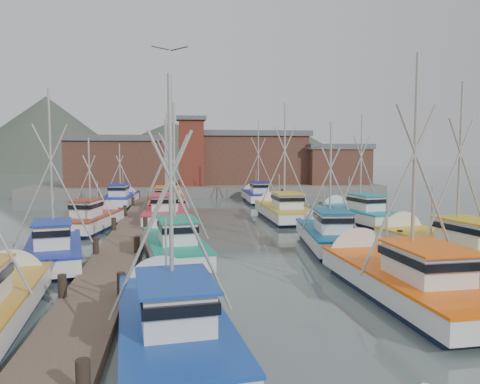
{
  "coord_description": "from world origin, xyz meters",
  "views": [
    {
      "loc": [
        -4.08,
        -25.61,
        5.47
      ],
      "look_at": [
        0.47,
        6.88,
        2.6
      ],
      "focal_mm": 35.0,
      "sensor_mm": 36.0,
      "label": 1
    }
  ],
  "objects": [
    {
      "name": "boat_10",
      "position": [
        -9.68,
        7.69,
        0.68
      ],
      "size": [
        3.74,
        8.03,
        6.94
      ],
      "rotation": [
        0.0,
        0.0,
        -0.19
      ],
      "color": "#0F1832",
      "rests_on": "ground"
    },
    {
      "name": "lookout_tower",
      "position": [
        -2.0,
        33.0,
        5.55
      ],
      "size": [
        3.6,
        3.6,
        8.5
      ],
      "color": "maroon",
      "rests_on": "quay"
    },
    {
      "name": "distant_hills",
      "position": [
        -12.76,
        122.59,
        0.0
      ],
      "size": [
        175.0,
        140.0,
        42.0
      ],
      "color": "#454F42",
      "rests_on": "ground"
    },
    {
      "name": "shed_right",
      "position": [
        17.0,
        34.0,
        3.84
      ],
      "size": [
        8.48,
        6.36,
        5.2
      ],
      "color": "brown",
      "rests_on": "quay"
    },
    {
      "name": "gull_far",
      "position": [
        4.16,
        2.1,
        5.68
      ],
      "size": [
        1.5,
        0.66,
        0.24
      ],
      "rotation": [
        0.0,
        0.0,
        -0.57
      ],
      "color": "slate",
      "rests_on": "ground"
    },
    {
      "name": "boat_12",
      "position": [
        -4.76,
        18.95,
        0.68
      ],
      "size": [
        4.04,
        10.14,
        9.93
      ],
      "rotation": [
        0.0,
        0.0,
        -0.0
      ],
      "color": "#0F1832",
      "rests_on": "ground"
    },
    {
      "name": "boat_0",
      "position": [
        -4.26,
        -12.48,
        0.68
      ],
      "size": [
        3.69,
        9.17,
        8.24
      ],
      "rotation": [
        0.0,
        0.0,
        0.11
      ],
      "color": "#0F1832",
      "rests_on": "ground"
    },
    {
      "name": "ground",
      "position": [
        0.0,
        0.0,
        0.0
      ],
      "size": [
        260.0,
        260.0,
        0.0
      ],
      "primitive_type": "plane",
      "color": "#4F5E5D",
      "rests_on": "ground"
    },
    {
      "name": "boat_4",
      "position": [
        -4.17,
        -1.84,
        0.68
      ],
      "size": [
        3.59,
        8.69,
        8.49
      ],
      "rotation": [
        0.0,
        0.0,
        0.12
      ],
      "color": "#0F1832",
      "rests_on": "ground"
    },
    {
      "name": "boat_1",
      "position": [
        4.33,
        -9.24,
        0.68
      ],
      "size": [
        4.0,
        10.17,
        9.82
      ],
      "rotation": [
        0.0,
        0.0,
        0.04
      ],
      "color": "#0F1832",
      "rests_on": "ground"
    },
    {
      "name": "dock_left",
      "position": [
        -7.0,
        4.04,
        0.21
      ],
      "size": [
        2.3,
        46.0,
        1.5
      ],
      "color": "brown",
      "rests_on": "ground"
    },
    {
      "name": "boat_5",
      "position": [
        4.58,
        0.02,
        0.68
      ],
      "size": [
        3.61,
        8.77,
        7.77
      ],
      "rotation": [
        0.0,
        0.0,
        -0.12
      ],
      "color": "#0F1832",
      "rests_on": "ground"
    },
    {
      "name": "boat_6",
      "position": [
        -9.92,
        -2.19,
        0.68
      ],
      "size": [
        3.92,
        8.2,
        8.98
      ],
      "rotation": [
        0.0,
        0.0,
        0.2
      ],
      "color": "#0F1832",
      "rests_on": "ground"
    },
    {
      "name": "boat_11",
      "position": [
        9.75,
        8.76,
        0.68
      ],
      "size": [
        4.23,
        9.04,
        8.94
      ],
      "rotation": [
        0.0,
        0.0,
        0.19
      ],
      "color": "#0F1832",
      "rests_on": "ground"
    },
    {
      "name": "dock_right",
      "position": [
        7.0,
        4.04,
        0.21
      ],
      "size": [
        2.3,
        46.0,
        1.5
      ],
      "color": "brown",
      "rests_on": "ground"
    },
    {
      "name": "boat_9",
      "position": [
        4.51,
        11.16,
        0.69
      ],
      "size": [
        4.06,
        9.73,
        10.1
      ],
      "rotation": [
        0.0,
        0.0,
        0.01
      ],
      "color": "#0F1832",
      "rests_on": "ground"
    },
    {
      "name": "quay",
      "position": [
        0.0,
        37.0,
        0.6
      ],
      "size": [
        44.0,
        16.0,
        1.2
      ],
      "primitive_type": "cube",
      "color": "slate",
      "rests_on": "ground"
    },
    {
      "name": "boat_7",
      "position": [
        9.54,
        -3.81,
        0.68
      ],
      "size": [
        4.63,
        10.16,
        9.71
      ],
      "rotation": [
        0.0,
        0.0,
        0.17
      ],
      "color": "#0F1832",
      "rests_on": "ground"
    },
    {
      "name": "shed_center",
      "position": [
        6.0,
        37.0,
        4.69
      ],
      "size": [
        14.84,
        9.54,
        6.9
      ],
      "color": "brown",
      "rests_on": "quay"
    },
    {
      "name": "shed_left",
      "position": [
        -11.0,
        35.0,
        4.34
      ],
      "size": [
        12.72,
        8.48,
        6.2
      ],
      "color": "brown",
      "rests_on": "quay"
    },
    {
      "name": "gull_near",
      "position": [
        -4.22,
        -5.09,
        9.8
      ],
      "size": [
        1.55,
        0.64,
        0.24
      ],
      "rotation": [
        0.0,
        0.0,
        -0.19
      ],
      "color": "slate",
      "rests_on": "ground"
    },
    {
      "name": "boat_14",
      "position": [
        -9.42,
        22.63,
        0.68
      ],
      "size": [
        3.13,
        8.59,
        6.89
      ],
      "rotation": [
        0.0,
        0.0,
        -0.06
      ],
      "color": "#0F1832",
      "rests_on": "ground"
    },
    {
      "name": "boat_8",
      "position": [
        -4.74,
        11.23,
        0.68
      ],
      "size": [
        3.59,
        9.82,
        8.73
      ],
      "rotation": [
        0.0,
        0.0,
        -0.03
      ],
      "color": "#0F1832",
      "rests_on": "ground"
    },
    {
      "name": "boat_13",
      "position": [
        4.8,
        24.21,
        0.68
      ],
      "size": [
        3.72,
        8.75,
        9.34
      ],
      "rotation": [
        0.0,
        0.0,
        -0.02
      ],
      "color": "#0F1832",
      "rests_on": "ground"
    }
  ]
}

